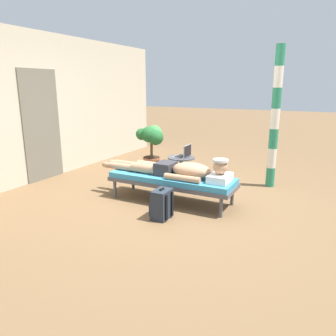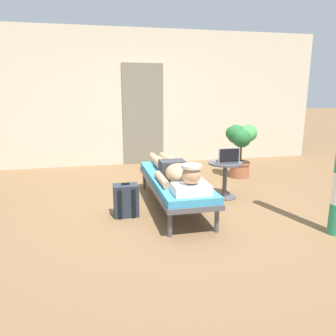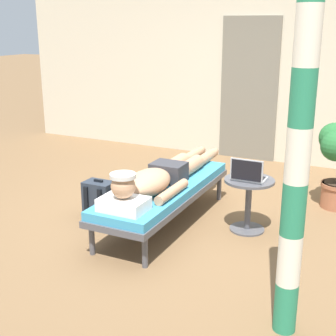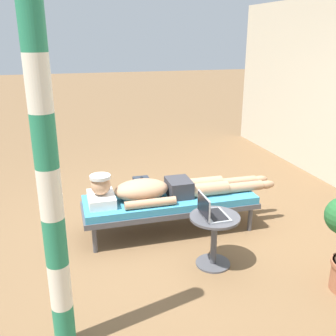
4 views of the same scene
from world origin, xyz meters
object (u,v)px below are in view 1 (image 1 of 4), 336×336
person_reclining (177,170)px  porch_post (275,119)px  potted_plant (152,141)px  lounge_chair (172,180)px  backpack (162,204)px  side_table (181,166)px  laptop (184,154)px

person_reclining → porch_post: porch_post is taller
potted_plant → person_reclining: bearing=-138.8°
lounge_chair → person_reclining: bearing=-90.0°
backpack → person_reclining: bearing=7.1°
side_table → potted_plant: (0.70, 1.00, 0.27)m
backpack → potted_plant: potted_plant is taller
side_table → person_reclining: bearing=-158.9°
lounge_chair → side_table: 0.83m
side_table → backpack: size_ratio=1.23×
person_reclining → backpack: (-0.65, -0.08, -0.32)m
lounge_chair → backpack: bearing=-164.8°
porch_post → person_reclining: bearing=143.2°
backpack → side_table: bearing=15.0°
side_table → porch_post: porch_post is taller
side_table → porch_post: 1.80m
laptop → backpack: size_ratio=0.73×
person_reclining → laptop: size_ratio=7.00×
laptop → potted_plant: bearing=56.4°
lounge_chair → laptop: laptop is taller
lounge_chair → porch_post: size_ratio=0.82×
backpack → lounge_chair: bearing=15.2°
person_reclining → side_table: size_ratio=4.15×
lounge_chair → side_table: bearing=14.9°
lounge_chair → person_reclining: 0.20m
person_reclining → lounge_chair: bearing=90.0°
backpack → porch_post: size_ratio=0.18×
side_table → porch_post: (0.69, -1.43, 0.84)m
porch_post → laptop: bearing=116.7°
potted_plant → backpack: bearing=-147.1°
person_reclining → porch_post: 1.99m
laptop → potted_plant: potted_plant is taller
person_reclining → side_table: 0.88m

